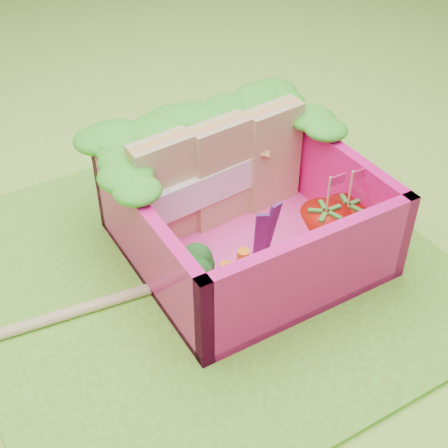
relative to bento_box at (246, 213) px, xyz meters
The scene contains 13 objects.
ground 0.42m from the bento_box, behind, with size 14.00×14.00×0.00m, color #7FD23B.
placemat 0.41m from the bento_box, behind, with size 2.60×2.60×0.03m, color #69AA26.
bento_floor 0.25m from the bento_box, 90.00° to the right, with size 1.30×1.30×0.05m, color #FF41A5.
bento_box is the anchor object (origin of this frame).
lettuce_ruffle 0.59m from the bento_box, 90.00° to the left, with size 1.43×0.83×0.11m.
sandwich_stack 0.31m from the bento_box, 89.07° to the left, with size 1.20×0.29×0.66m.
broccoli 0.56m from the bento_box, 153.00° to the right, with size 0.31×0.31×0.27m.
carrot_sticks 0.42m from the bento_box, 129.80° to the right, with size 0.19×0.10×0.25m.
purple_wedges 0.17m from the bento_box, 81.96° to the right, with size 0.16×0.08×0.38m.
strawberry_left 0.45m from the bento_box, 41.28° to the right, with size 0.29×0.29×0.53m.
strawberry_right 0.58m from the bento_box, 29.95° to the right, with size 0.26×0.26×0.50m.
snap_peas 0.49m from the bento_box, 42.45° to the right, with size 0.59×0.39×0.05m.
chopsticks 1.30m from the bento_box, behind, with size 2.12×0.29×0.05m.
Camera 1 is at (-1.25, -2.36, 2.47)m, focal length 50.00 mm.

